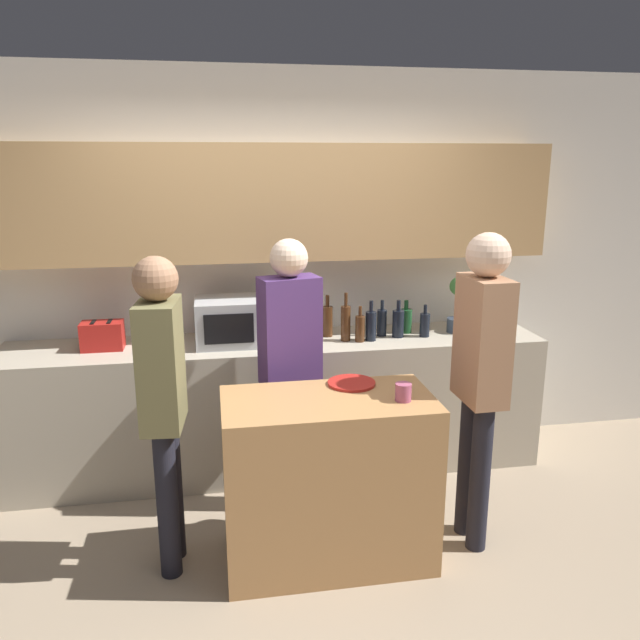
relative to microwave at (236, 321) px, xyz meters
The scene contains 20 objects.
ground_plane 1.78m from the microwave, 79.23° to the right, with size 14.00×14.00×0.00m, color gray.
back_wall 0.60m from the microwave, 44.02° to the left, with size 6.40×0.40×2.70m.
back_counter 0.66m from the microwave, ahead, with size 3.60×0.62×0.92m.
kitchen_island 1.31m from the microwave, 68.92° to the right, with size 1.09×0.57×0.92m.
microwave is the anchor object (origin of this frame).
toaster 0.85m from the microwave, behind, with size 0.26×0.16×0.18m.
potted_plant 1.55m from the microwave, ahead, with size 0.14×0.14×0.40m.
bottle_0 0.63m from the microwave, ahead, with size 0.07×0.07×0.29m.
bottle_1 0.73m from the microwave, ahead, with size 0.06×0.06×0.33m.
bottle_2 0.83m from the microwave, ahead, with size 0.06×0.06×0.24m.
bottle_3 0.90m from the microwave, ahead, with size 0.07×0.07×0.27m.
bottle_4 1.00m from the microwave, ahead, with size 0.07×0.07×0.25m.
bottle_5 1.10m from the microwave, ahead, with size 0.08×0.08×0.26m.
bottle_6 1.19m from the microwave, ahead, with size 0.09×0.09×0.23m.
bottle_7 1.29m from the microwave, ahead, with size 0.07×0.07×0.22m.
plate_on_island 1.09m from the microwave, 57.40° to the right, with size 0.26×0.26×0.01m.
cup_0 1.42m from the microwave, 56.36° to the right, with size 0.08×0.08×0.09m.
person_left 1.10m from the microwave, 111.69° to the right, with size 0.22×0.36×1.66m.
person_center 0.62m from the microwave, 61.77° to the right, with size 0.37×0.26×1.67m.
person_right 1.64m from the microwave, 40.80° to the right, with size 0.23×0.34×1.74m.
Camera 1 is at (-0.40, -2.61, 2.10)m, focal length 35.00 mm.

